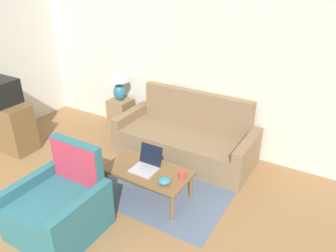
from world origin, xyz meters
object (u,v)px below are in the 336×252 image
laptop (147,164)px  cup_yellow (149,158)px  snack_bowl (164,181)px  coffee_table (148,173)px  table_lamp (119,81)px  armchair (61,207)px  cup_navy (182,174)px  couch (187,139)px

laptop → cup_yellow: 0.18m
snack_bowl → laptop: bearing=155.9°
coffee_table → laptop: bearing=146.8°
table_lamp → cup_yellow: 1.79m
laptop → snack_bowl: 0.38m
table_lamp → armchair: bearing=-67.4°
cup_navy → armchair: bearing=-131.7°
couch → cup_yellow: couch is taller
cup_yellow → laptop: bearing=-67.3°
couch → snack_bowl: size_ratio=14.13×
couch → table_lamp: size_ratio=3.89×
coffee_table → cup_navy: size_ratio=11.17×
armchair → laptop: armchair is taller
armchair → table_lamp: size_ratio=1.80×
table_lamp → coffee_table: table_lamp is taller
coffee_table → laptop: size_ratio=3.24×
cup_yellow → armchair: bearing=-109.1°
couch → armchair: (-0.44, -2.07, 0.02)m
coffee_table → snack_bowl: (0.31, -0.13, 0.08)m
table_lamp → coffee_table: bearing=-42.2°
cup_navy → cup_yellow: 0.54m
coffee_table → laptop: 0.11m
coffee_table → couch: bearing=92.9°
couch → laptop: bearing=-88.9°
armchair → table_lamp: (-0.93, 2.24, 0.62)m
armchair → cup_navy: size_ratio=10.08×
table_lamp → snack_bowl: (1.74, -1.43, -0.47)m
couch → armchair: 2.12m
couch → snack_bowl: (0.37, -1.26, 0.16)m
table_lamp → couch: bearing=-7.0°
cup_navy → snack_bowl: 0.24m
laptop → snack_bowl: bearing=-24.1°
couch → table_lamp: table_lamp is taller
coffee_table → snack_bowl: snack_bowl is taller
laptop → cup_navy: size_ratio=3.45×
coffee_table → cup_navy: 0.44m
armchair → laptop: bearing=64.6°
table_lamp → cup_navy: bearing=-33.2°
coffee_table → cup_yellow: size_ratio=12.98×
table_lamp → cup_yellow: bearing=-39.9°
couch → armchair: armchair is taller
cup_navy → table_lamp: bearing=146.8°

